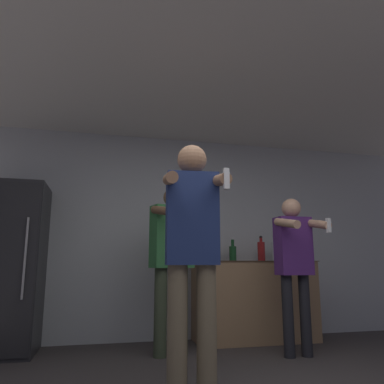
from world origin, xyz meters
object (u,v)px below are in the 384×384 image
(bottle_red_label, at_px, (233,252))
(bottle_dark_rum, at_px, (295,252))
(bottle_green_wine, at_px, (217,251))
(bottle_short_whiskey, at_px, (261,251))
(refrigerator, at_px, (10,267))
(person_man_side, at_px, (294,257))
(bottle_tall_gin, at_px, (274,251))
(person_woman_foreground, at_px, (192,248))
(person_spectator_back, at_px, (172,254))

(bottle_red_label, bearing_deg, bottle_dark_rum, 0.00)
(bottle_green_wine, bearing_deg, bottle_short_whiskey, 0.00)
(bottle_green_wine, bearing_deg, refrigerator, -176.99)
(bottle_short_whiskey, xyz_separation_m, person_man_side, (-0.03, -0.90, -0.10))
(bottle_tall_gin, height_order, bottle_green_wine, bottle_tall_gin)
(refrigerator, height_order, person_woman_foreground, person_woman_foreground)
(bottle_green_wine, relative_size, person_man_side, 0.20)
(bottle_red_label, relative_size, person_man_side, 0.18)
(bottle_green_wine, xyz_separation_m, person_man_side, (0.56, -0.90, -0.09))
(bottle_tall_gin, xyz_separation_m, person_woman_foreground, (-1.53, -1.83, -0.06))
(refrigerator, height_order, bottle_tall_gin, refrigerator)
(bottle_green_wine, distance_m, person_woman_foreground, 1.98)
(person_spectator_back, bearing_deg, bottle_dark_rum, 17.70)
(bottle_dark_rum, bearing_deg, bottle_red_label, 180.00)
(refrigerator, relative_size, bottle_tall_gin, 5.36)
(bottle_green_wine, xyz_separation_m, bottle_dark_rum, (1.06, 0.00, -0.00))
(refrigerator, relative_size, person_man_side, 1.10)
(bottle_short_whiskey, relative_size, person_woman_foreground, 0.18)
(bottle_green_wine, height_order, bottle_red_label, bottle_green_wine)
(bottle_green_wine, height_order, person_spectator_back, person_spectator_back)
(bottle_red_label, distance_m, person_woman_foreground, 2.07)
(person_spectator_back, bearing_deg, refrigerator, 165.55)
(person_woman_foreground, xyz_separation_m, person_spectator_back, (0.09, 1.28, -0.01))
(person_man_side, bearing_deg, bottle_tall_gin, 76.76)
(person_spectator_back, bearing_deg, bottle_green_wine, 39.61)
(bottle_tall_gin, relative_size, bottle_green_wine, 1.03)
(refrigerator, relative_size, bottle_dark_rum, 6.02)
(refrigerator, distance_m, person_man_side, 3.00)
(refrigerator, bearing_deg, person_man_side, -15.08)
(person_woman_foreground, distance_m, person_spectator_back, 1.28)
(bottle_short_whiskey, xyz_separation_m, bottle_green_wine, (-0.59, -0.00, -0.01))
(refrigerator, bearing_deg, bottle_red_label, 2.77)
(person_man_side, bearing_deg, bottle_short_whiskey, 88.03)
(bottle_short_whiskey, bearing_deg, person_spectator_back, -156.35)
(bottle_green_wine, relative_size, bottle_dark_rum, 1.09)
(bottle_red_label, bearing_deg, bottle_short_whiskey, 0.00)
(bottle_green_wine, distance_m, bottle_dark_rum, 1.06)
(person_woman_foreground, bearing_deg, person_spectator_back, 85.90)
(bottle_green_wine, bearing_deg, bottle_red_label, 0.00)
(bottle_tall_gin, bearing_deg, bottle_short_whiskey, 180.00)
(bottle_short_whiskey, distance_m, person_man_side, 0.91)
(bottle_tall_gin, xyz_separation_m, bottle_dark_rum, (0.29, 0.00, -0.01))
(person_spectator_back, bearing_deg, bottle_short_whiskey, 23.65)
(bottle_dark_rum, distance_m, person_man_side, 1.04)
(refrigerator, bearing_deg, person_woman_foreground, -47.32)
(bottle_tall_gin, relative_size, bottle_red_label, 1.12)
(bottle_short_whiskey, height_order, bottle_red_label, bottle_short_whiskey)
(refrigerator, bearing_deg, bottle_tall_gin, 2.26)
(bottle_green_wine, distance_m, person_man_side, 1.07)
(refrigerator, relative_size, bottle_red_label, 6.00)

